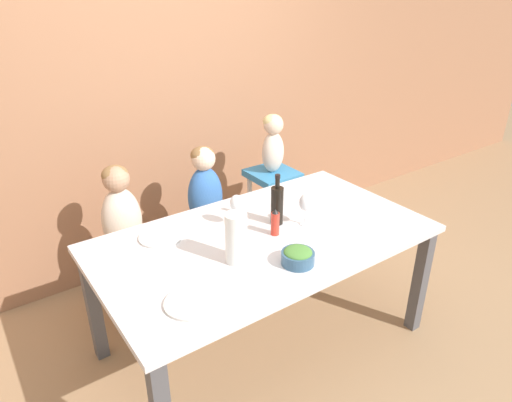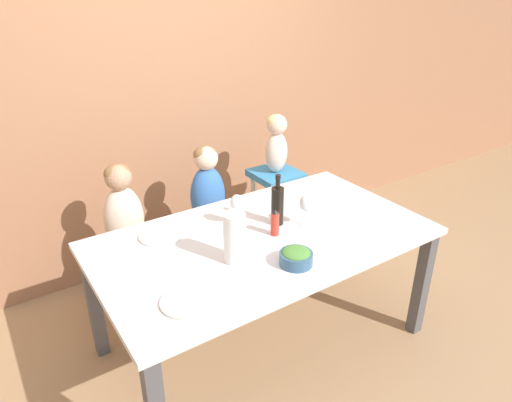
{
  "view_description": "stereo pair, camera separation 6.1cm",
  "coord_description": "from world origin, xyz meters",
  "px_view_note": "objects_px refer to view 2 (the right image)",
  "views": [
    {
      "loc": [
        -1.29,
        -1.74,
        2.01
      ],
      "look_at": [
        0.0,
        0.08,
        0.93
      ],
      "focal_mm": 32.0,
      "sensor_mm": 36.0,
      "label": 1
    },
    {
      "loc": [
        -1.24,
        -1.78,
        2.01
      ],
      "look_at": [
        0.0,
        0.08,
        0.93
      ],
      "focal_mm": 32.0,
      "sensor_mm": 36.0,
      "label": 2
    }
  ],
  "objects_px": {
    "person_baby_right": "(276,141)",
    "chair_far_center": "(210,233)",
    "paper_towel_roll": "(234,238)",
    "person_child_left": "(123,209)",
    "dinner_plate_front_left": "(187,302)",
    "person_child_center": "(207,187)",
    "salad_bowl_large": "(296,257)",
    "wine_glass_far": "(237,204)",
    "wine_glass_near": "(306,204)",
    "chair_far_left": "(130,258)",
    "wine_bottle": "(277,205)",
    "chair_right_highchair": "(276,191)",
    "dinner_plate_back_left": "(161,236)"
  },
  "relations": [
    {
      "from": "paper_towel_roll",
      "to": "dinner_plate_front_left",
      "type": "height_order",
      "value": "paper_towel_roll"
    },
    {
      "from": "person_baby_right",
      "to": "wine_glass_near",
      "type": "xyz_separation_m",
      "value": [
        -0.37,
        -0.8,
        -0.08
      ]
    },
    {
      "from": "wine_glass_far",
      "to": "chair_far_center",
      "type": "bearing_deg",
      "value": 78.61
    },
    {
      "from": "salad_bowl_large",
      "to": "chair_far_center",
      "type": "bearing_deg",
      "value": 85.43
    },
    {
      "from": "chair_far_center",
      "to": "person_baby_right",
      "type": "xyz_separation_m",
      "value": [
        0.58,
        0.0,
        0.58
      ]
    },
    {
      "from": "chair_right_highchair",
      "to": "salad_bowl_large",
      "type": "bearing_deg",
      "value": -121.6
    },
    {
      "from": "person_child_left",
      "to": "paper_towel_roll",
      "type": "height_order",
      "value": "person_child_left"
    },
    {
      "from": "chair_far_left",
      "to": "person_child_center",
      "type": "height_order",
      "value": "person_child_center"
    },
    {
      "from": "wine_glass_far",
      "to": "person_child_center",
      "type": "bearing_deg",
      "value": 78.62
    },
    {
      "from": "salad_bowl_large",
      "to": "dinner_plate_back_left",
      "type": "relative_size",
      "value": 0.71
    },
    {
      "from": "chair_far_left",
      "to": "salad_bowl_large",
      "type": "height_order",
      "value": "salad_bowl_large"
    },
    {
      "from": "chair_right_highchair",
      "to": "person_child_left",
      "type": "relative_size",
      "value": 1.25
    },
    {
      "from": "chair_far_center",
      "to": "person_child_left",
      "type": "relative_size",
      "value": 0.78
    },
    {
      "from": "person_child_center",
      "to": "wine_glass_far",
      "type": "height_order",
      "value": "person_child_center"
    },
    {
      "from": "chair_right_highchair",
      "to": "dinner_plate_front_left",
      "type": "height_order",
      "value": "dinner_plate_front_left"
    },
    {
      "from": "paper_towel_roll",
      "to": "person_baby_right",
      "type": "bearing_deg",
      "value": 44.71
    },
    {
      "from": "wine_bottle",
      "to": "dinner_plate_back_left",
      "type": "bearing_deg",
      "value": 159.63
    },
    {
      "from": "wine_glass_near",
      "to": "salad_bowl_large",
      "type": "relative_size",
      "value": 1.14
    },
    {
      "from": "chair_far_left",
      "to": "person_child_center",
      "type": "relative_size",
      "value": 0.78
    },
    {
      "from": "person_child_left",
      "to": "dinner_plate_front_left",
      "type": "bearing_deg",
      "value": -94.1
    },
    {
      "from": "wine_glass_far",
      "to": "dinner_plate_back_left",
      "type": "distance_m",
      "value": 0.45
    },
    {
      "from": "person_child_left",
      "to": "salad_bowl_large",
      "type": "relative_size",
      "value": 3.5
    },
    {
      "from": "person_child_center",
      "to": "salad_bowl_large",
      "type": "xyz_separation_m",
      "value": [
        -0.09,
        -1.08,
        0.05
      ]
    },
    {
      "from": "person_baby_right",
      "to": "person_child_center",
      "type": "bearing_deg",
      "value": -179.95
    },
    {
      "from": "wine_bottle",
      "to": "chair_far_center",
      "type": "bearing_deg",
      "value": 96.91
    },
    {
      "from": "person_child_left",
      "to": "dinner_plate_front_left",
      "type": "xyz_separation_m",
      "value": [
        -0.08,
        -1.06,
        0.01
      ]
    },
    {
      "from": "chair_right_highchair",
      "to": "salad_bowl_large",
      "type": "height_order",
      "value": "salad_bowl_large"
    },
    {
      "from": "chair_far_left",
      "to": "person_child_left",
      "type": "distance_m",
      "value": 0.36
    },
    {
      "from": "chair_right_highchair",
      "to": "wine_glass_far",
      "type": "relative_size",
      "value": 3.82
    },
    {
      "from": "person_child_left",
      "to": "wine_bottle",
      "type": "relative_size",
      "value": 1.92
    },
    {
      "from": "chair_far_center",
      "to": "person_child_center",
      "type": "xyz_separation_m",
      "value": [
        -0.0,
        0.0,
        0.36
      ]
    },
    {
      "from": "person_child_center",
      "to": "dinner_plate_back_left",
      "type": "xyz_separation_m",
      "value": [
        -0.53,
        -0.46,
        0.01
      ]
    },
    {
      "from": "chair_far_center",
      "to": "person_child_center",
      "type": "relative_size",
      "value": 0.78
    },
    {
      "from": "wine_bottle",
      "to": "person_child_left",
      "type": "bearing_deg",
      "value": 134.26
    },
    {
      "from": "chair_far_left",
      "to": "chair_far_center",
      "type": "xyz_separation_m",
      "value": [
        0.59,
        0.0,
        0.0
      ]
    },
    {
      "from": "wine_bottle",
      "to": "wine_glass_near",
      "type": "height_order",
      "value": "wine_bottle"
    },
    {
      "from": "chair_far_left",
      "to": "dinner_plate_back_left",
      "type": "height_order",
      "value": "dinner_plate_back_left"
    },
    {
      "from": "person_baby_right",
      "to": "chair_far_center",
      "type": "bearing_deg",
      "value": -179.86
    },
    {
      "from": "chair_right_highchair",
      "to": "wine_glass_near",
      "type": "bearing_deg",
      "value": -115.06
    },
    {
      "from": "person_child_center",
      "to": "dinner_plate_front_left",
      "type": "xyz_separation_m",
      "value": [
        -0.67,
        -1.06,
        0.01
      ]
    },
    {
      "from": "person_child_center",
      "to": "salad_bowl_large",
      "type": "bearing_deg",
      "value": -94.56
    },
    {
      "from": "person_baby_right",
      "to": "dinner_plate_front_left",
      "type": "height_order",
      "value": "person_baby_right"
    },
    {
      "from": "person_child_center",
      "to": "dinner_plate_back_left",
      "type": "height_order",
      "value": "person_child_center"
    },
    {
      "from": "wine_bottle",
      "to": "paper_towel_roll",
      "type": "bearing_deg",
      "value": -153.94
    },
    {
      "from": "person_child_left",
      "to": "wine_glass_far",
      "type": "distance_m",
      "value": 0.76
    },
    {
      "from": "chair_right_highchair",
      "to": "wine_glass_far",
      "type": "height_order",
      "value": "wine_glass_far"
    },
    {
      "from": "chair_far_left",
      "to": "person_baby_right",
      "type": "bearing_deg",
      "value": 0.07
    },
    {
      "from": "person_baby_right",
      "to": "dinner_plate_front_left",
      "type": "xyz_separation_m",
      "value": [
        -1.24,
        -1.06,
        -0.21
      ]
    },
    {
      "from": "wine_glass_far",
      "to": "dinner_plate_front_left",
      "type": "xyz_separation_m",
      "value": [
        -0.55,
        -0.48,
        -0.13
      ]
    },
    {
      "from": "wine_glass_near",
      "to": "person_child_left",
      "type": "bearing_deg",
      "value": 135.08
    }
  ]
}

